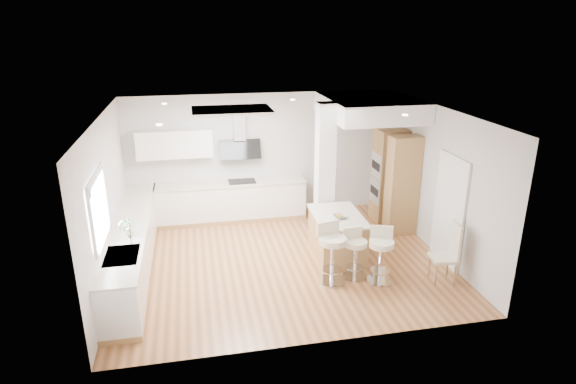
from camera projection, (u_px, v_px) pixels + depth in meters
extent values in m
plane|color=#A96C3F|center=(283.00, 261.00, 9.07)|extent=(6.00, 6.00, 0.00)
cube|color=white|center=(283.00, 261.00, 9.07)|extent=(6.00, 5.00, 0.02)
cube|color=beige|center=(262.00, 155.00, 10.91)|extent=(6.00, 0.04, 2.80)
cube|color=beige|center=(107.00, 203.00, 8.04)|extent=(0.04, 5.00, 2.80)
cube|color=beige|center=(437.00, 181.00, 9.17)|extent=(0.04, 5.00, 2.80)
cube|color=white|center=(232.00, 110.00, 8.54)|extent=(1.40, 0.95, 0.05)
cube|color=white|center=(232.00, 111.00, 8.55)|extent=(1.25, 0.80, 0.03)
cylinder|color=white|center=(164.00, 104.00, 9.14)|extent=(0.10, 0.10, 0.02)
cylinder|color=white|center=(159.00, 125.00, 7.30)|extent=(0.10, 0.10, 0.02)
cylinder|color=white|center=(293.00, 100.00, 9.62)|extent=(0.10, 0.10, 0.02)
cylinder|color=white|center=(373.00, 101.00, 9.44)|extent=(0.10, 0.10, 0.02)
cylinder|color=white|center=(405.00, 115.00, 8.05)|extent=(0.10, 0.10, 0.02)
cube|color=white|center=(98.00, 208.00, 7.13)|extent=(0.03, 1.15, 0.95)
cube|color=white|center=(94.00, 176.00, 6.96)|extent=(0.04, 1.28, 0.06)
cube|color=white|center=(103.00, 239.00, 7.30)|extent=(0.04, 1.28, 0.06)
cube|color=white|center=(92.00, 224.00, 6.57)|extent=(0.04, 0.06, 0.95)
cube|color=white|center=(105.00, 195.00, 7.69)|extent=(0.04, 0.06, 0.95)
cube|color=#B3B5BB|center=(96.00, 181.00, 6.99)|extent=(0.03, 1.18, 0.14)
cube|color=#4C423B|center=(450.00, 212.00, 8.74)|extent=(0.02, 0.90, 2.00)
cube|color=white|center=(449.00, 212.00, 8.74)|extent=(0.05, 1.00, 2.10)
cube|color=#B1864C|center=(135.00, 266.00, 8.78)|extent=(0.60, 4.50, 0.10)
cube|color=white|center=(133.00, 245.00, 8.63)|extent=(0.60, 4.50, 0.76)
cube|color=beige|center=(130.00, 224.00, 8.50)|extent=(0.63, 4.50, 0.04)
cube|color=silver|center=(122.00, 256.00, 7.34)|extent=(0.50, 0.75, 0.02)
cube|color=silver|center=(121.00, 264.00, 7.19)|extent=(0.40, 0.34, 0.10)
cube|color=silver|center=(123.00, 253.00, 7.52)|extent=(0.40, 0.34, 0.10)
cylinder|color=silver|center=(131.00, 236.00, 7.58)|extent=(0.02, 0.02, 0.36)
torus|color=silver|center=(125.00, 226.00, 7.50)|extent=(0.18, 0.02, 0.18)
imported|color=#478D49|center=(128.00, 228.00, 7.89)|extent=(0.17, 0.12, 0.33)
cube|color=#B1864C|center=(232.00, 218.00, 10.94)|extent=(3.30, 0.60, 0.10)
cube|color=white|center=(231.00, 200.00, 10.80)|extent=(3.30, 0.60, 0.76)
cube|color=beige|center=(231.00, 183.00, 10.66)|extent=(3.33, 0.63, 0.04)
cube|color=black|center=(242.00, 181.00, 10.70)|extent=(0.60, 0.40, 0.01)
cube|color=white|center=(175.00, 144.00, 10.26)|extent=(1.60, 0.34, 0.60)
cube|color=silver|center=(239.00, 124.00, 10.47)|extent=(0.25, 0.18, 0.70)
cube|color=black|center=(240.00, 150.00, 10.58)|extent=(0.90, 0.26, 0.44)
cube|color=white|center=(325.00, 172.00, 9.68)|extent=(0.35, 0.35, 2.80)
cube|color=white|center=(370.00, 107.00, 9.89)|extent=(1.78, 2.20, 0.40)
cube|color=#B1864C|center=(389.00, 176.00, 10.61)|extent=(0.62, 0.62, 2.10)
cube|color=#B1864C|center=(402.00, 186.00, 9.96)|extent=(0.62, 0.40, 2.10)
cube|color=silver|center=(376.00, 166.00, 10.47)|extent=(0.02, 0.55, 0.55)
cube|color=silver|center=(375.00, 191.00, 10.66)|extent=(0.02, 0.55, 0.55)
cube|color=black|center=(376.00, 166.00, 10.46)|extent=(0.01, 0.45, 0.18)
cube|color=black|center=(374.00, 191.00, 10.66)|extent=(0.01, 0.45, 0.18)
cube|color=#B1864C|center=(337.00, 236.00, 9.17)|extent=(0.88, 1.32, 0.80)
cube|color=beige|center=(338.00, 216.00, 9.03)|extent=(0.95, 1.40, 0.04)
imported|color=gray|center=(340.00, 216.00, 8.89)|extent=(0.25, 0.25, 0.06)
sphere|color=orange|center=(342.00, 216.00, 8.89)|extent=(0.07, 0.07, 0.06)
sphere|color=orange|center=(337.00, 216.00, 8.90)|extent=(0.07, 0.07, 0.06)
sphere|color=olive|center=(340.00, 217.00, 8.85)|extent=(0.07, 0.07, 0.06)
cylinder|color=silver|center=(332.00, 281.00, 8.35)|extent=(0.58, 0.58, 0.03)
cylinder|color=silver|center=(332.00, 262.00, 8.22)|extent=(0.09, 0.09, 0.71)
cylinder|color=silver|center=(332.00, 269.00, 8.27)|extent=(0.45, 0.45, 0.02)
cylinder|color=beige|center=(333.00, 241.00, 8.09)|extent=(0.55, 0.55, 0.11)
cube|color=beige|center=(328.00, 228.00, 8.18)|extent=(0.42, 0.15, 0.24)
cylinder|color=silver|center=(354.00, 277.00, 8.49)|extent=(0.46, 0.46, 0.03)
cylinder|color=silver|center=(355.00, 261.00, 8.38)|extent=(0.07, 0.07, 0.60)
cylinder|color=silver|center=(355.00, 267.00, 8.42)|extent=(0.35, 0.35, 0.01)
cylinder|color=beige|center=(356.00, 243.00, 8.27)|extent=(0.44, 0.44, 0.09)
cube|color=beige|center=(352.00, 232.00, 8.35)|extent=(0.35, 0.09, 0.20)
cylinder|color=silver|center=(379.00, 281.00, 8.35)|extent=(0.56, 0.56, 0.03)
cylinder|color=silver|center=(380.00, 264.00, 8.24)|extent=(0.09, 0.09, 0.65)
cylinder|color=silver|center=(380.00, 270.00, 8.28)|extent=(0.43, 0.43, 0.02)
cylinder|color=beige|center=(382.00, 244.00, 8.11)|extent=(0.54, 0.54, 0.10)
cube|color=beige|center=(382.00, 232.00, 8.21)|extent=(0.38, 0.17, 0.22)
cube|color=beige|center=(443.00, 258.00, 8.25)|extent=(0.47, 0.47, 0.06)
cube|color=beige|center=(456.00, 242.00, 8.16)|extent=(0.10, 0.39, 0.66)
cylinder|color=#B1864C|center=(436.00, 275.00, 8.16)|extent=(0.04, 0.04, 0.41)
cylinder|color=#B1864C|center=(429.00, 266.00, 8.47)|extent=(0.04, 0.04, 0.41)
cylinder|color=#B1864C|center=(455.00, 274.00, 8.18)|extent=(0.04, 0.04, 0.41)
cylinder|color=#B1864C|center=(447.00, 265.00, 8.50)|extent=(0.04, 0.04, 0.41)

